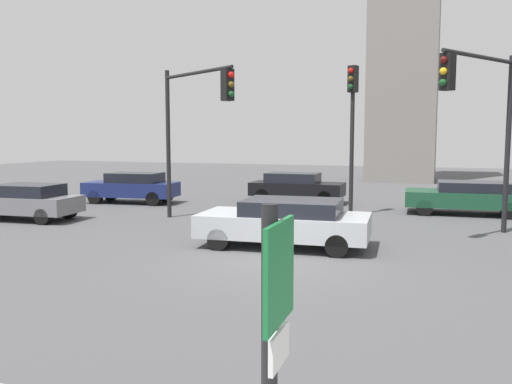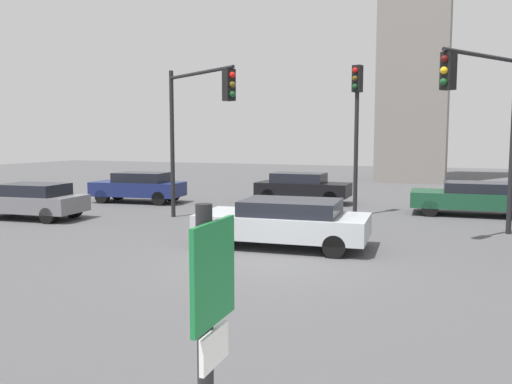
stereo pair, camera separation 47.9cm
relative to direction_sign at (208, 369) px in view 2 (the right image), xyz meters
name	(u,v)px [view 2 (the right image)]	position (x,y,z in m)	size (l,w,h in m)	color
ground_plane	(274,262)	(-2.85, 9.14, -1.66)	(88.51, 88.51, 0.00)	#4C4C4F
direction_sign	(208,369)	(0.00, 0.00, 0.00)	(0.13, 0.56, 2.51)	black
traffic_light_0	(484,104)	(1.89, 13.98, 2.35)	(2.18, 3.35, 5.58)	black
traffic_light_1	(357,113)	(-2.46, 17.38, 2.32)	(0.40, 0.49, 5.75)	black
traffic_light_2	(197,111)	(-7.34, 13.71, 2.30)	(3.61, 2.23, 5.53)	black
car_0	(139,187)	(-12.70, 17.92, -0.91)	(4.41, 2.20, 1.41)	navy
car_1	(285,222)	(-3.17, 10.95, -0.95)	(4.83, 2.47, 1.33)	#ADB2B7
car_2	(31,200)	(-13.61, 12.24, -0.96)	(4.21, 2.16, 1.33)	slate
car_4	(302,187)	(-5.56, 20.64, -0.91)	(4.32, 1.82, 1.39)	black
car_5	(474,197)	(1.83, 19.31, -0.95)	(4.69, 2.23, 1.31)	#19472D
skyline_tower	(416,10)	(-1.97, 35.47, 10.02)	(4.59, 4.59, 23.36)	gray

